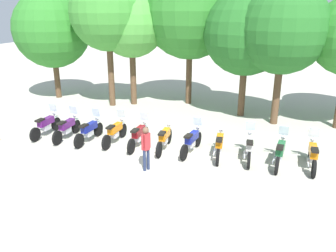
% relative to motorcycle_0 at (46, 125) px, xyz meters
% --- Properties ---
extents(ground_plane, '(80.00, 80.00, 0.00)m').
position_rel_motorcycle_0_xyz_m(ground_plane, '(5.72, 0.20, -0.52)').
color(ground_plane, '#BCB7A8').
extents(motorcycle_0, '(0.62, 2.19, 1.37)m').
position_rel_motorcycle_0_xyz_m(motorcycle_0, '(0.00, 0.00, 0.00)').
color(motorcycle_0, black).
rests_on(motorcycle_0, ground_plane).
extents(motorcycle_1, '(0.62, 2.19, 1.37)m').
position_rel_motorcycle_0_xyz_m(motorcycle_1, '(1.14, 0.01, 0.00)').
color(motorcycle_1, black).
rests_on(motorcycle_1, ground_plane).
extents(motorcycle_2, '(0.62, 2.19, 1.37)m').
position_rel_motorcycle_0_xyz_m(motorcycle_2, '(2.29, 0.01, 0.00)').
color(motorcycle_2, black).
rests_on(motorcycle_2, ground_plane).
extents(motorcycle_3, '(0.62, 2.19, 1.37)m').
position_rel_motorcycle_0_xyz_m(motorcycle_3, '(3.43, 0.26, 0.00)').
color(motorcycle_3, black).
rests_on(motorcycle_3, ground_plane).
extents(motorcycle_4, '(0.62, 2.19, 1.37)m').
position_rel_motorcycle_0_xyz_m(motorcycle_4, '(4.57, 0.22, 0.00)').
color(motorcycle_4, black).
rests_on(motorcycle_4, ground_plane).
extents(motorcycle_5, '(0.62, 2.19, 0.99)m').
position_rel_motorcycle_0_xyz_m(motorcycle_5, '(5.72, 0.28, -0.01)').
color(motorcycle_5, black).
rests_on(motorcycle_5, ground_plane).
extents(motorcycle_6, '(0.62, 2.19, 1.37)m').
position_rel_motorcycle_0_xyz_m(motorcycle_6, '(6.87, 0.36, 0.00)').
color(motorcycle_6, black).
rests_on(motorcycle_6, ground_plane).
extents(motorcycle_7, '(0.62, 2.18, 0.99)m').
position_rel_motorcycle_0_xyz_m(motorcycle_7, '(8.00, 0.36, -0.01)').
color(motorcycle_7, black).
rests_on(motorcycle_7, ground_plane).
extents(motorcycle_8, '(0.62, 2.18, 1.37)m').
position_rel_motorcycle_0_xyz_m(motorcycle_8, '(9.14, 0.48, 0.00)').
color(motorcycle_8, black).
rests_on(motorcycle_8, ground_plane).
extents(motorcycle_9, '(0.62, 2.19, 1.37)m').
position_rel_motorcycle_0_xyz_m(motorcycle_9, '(10.29, 0.39, 0.00)').
color(motorcycle_9, black).
rests_on(motorcycle_9, ground_plane).
extents(motorcycle_10, '(0.62, 2.19, 1.37)m').
position_rel_motorcycle_0_xyz_m(motorcycle_10, '(11.43, 0.55, 0.00)').
color(motorcycle_10, black).
rests_on(motorcycle_10, ground_plane).
extents(person_0, '(0.30, 0.39, 1.66)m').
position_rel_motorcycle_0_xyz_m(person_0, '(5.76, -1.72, 0.45)').
color(person_0, '#232D4C').
rests_on(person_0, ground_plane).
extents(tree_0, '(4.70, 4.70, 6.67)m').
position_rel_motorcycle_0_xyz_m(tree_0, '(-3.91, 6.12, 3.79)').
color(tree_0, brown).
rests_on(tree_0, ground_plane).
extents(tree_1, '(4.27, 4.27, 7.48)m').
position_rel_motorcycle_0_xyz_m(tree_1, '(0.37, 5.62, 4.81)').
color(tree_1, brown).
rests_on(tree_1, ground_plane).
extents(tree_2, '(3.90, 3.90, 6.71)m').
position_rel_motorcycle_0_xyz_m(tree_2, '(1.46, 6.33, 4.22)').
color(tree_2, brown).
rests_on(tree_2, ground_plane).
extents(tree_3, '(5.49, 5.49, 8.18)m').
position_rel_motorcycle_0_xyz_m(tree_3, '(4.56, 7.64, 4.91)').
color(tree_3, brown).
rests_on(tree_3, ground_plane).
extents(tree_4, '(4.39, 4.39, 6.62)m').
position_rel_motorcycle_0_xyz_m(tree_4, '(7.99, 6.20, 3.89)').
color(tree_4, brown).
rests_on(tree_4, ground_plane).
extents(tree_5, '(4.24, 4.24, 6.78)m').
position_rel_motorcycle_0_xyz_m(tree_5, '(9.79, 5.36, 4.13)').
color(tree_5, brown).
rests_on(tree_5, ground_plane).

